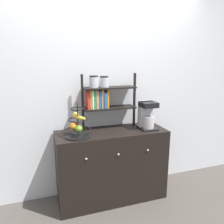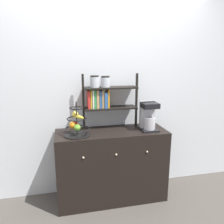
% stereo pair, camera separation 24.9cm
% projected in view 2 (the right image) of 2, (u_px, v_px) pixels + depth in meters
% --- Properties ---
extents(ground_plane, '(12.00, 12.00, 0.00)m').
position_uv_depth(ground_plane, '(116.00, 209.00, 2.53)').
color(ground_plane, '#47423D').
extents(wall_back, '(7.00, 0.05, 2.60)m').
position_uv_depth(wall_back, '(107.00, 91.00, 2.71)').
color(wall_back, silver).
rests_on(wall_back, ground_plane).
extents(sideboard, '(1.29, 0.48, 0.87)m').
position_uv_depth(sideboard, '(112.00, 165.00, 2.65)').
color(sideboard, black).
rests_on(sideboard, ground_plane).
extents(coffee_maker, '(0.19, 0.22, 0.33)m').
position_uv_depth(coffee_maker, '(148.00, 116.00, 2.58)').
color(coffee_maker, black).
rests_on(coffee_maker, sideboard).
extents(fruit_stand, '(0.28, 0.28, 0.38)m').
position_uv_depth(fruit_stand, '(76.00, 125.00, 2.37)').
color(fruit_stand, black).
rests_on(fruit_stand, sideboard).
extents(shelf_hutch, '(0.67, 0.20, 0.66)m').
position_uv_depth(shelf_hutch, '(103.00, 95.00, 2.57)').
color(shelf_hutch, black).
rests_on(shelf_hutch, sideboard).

